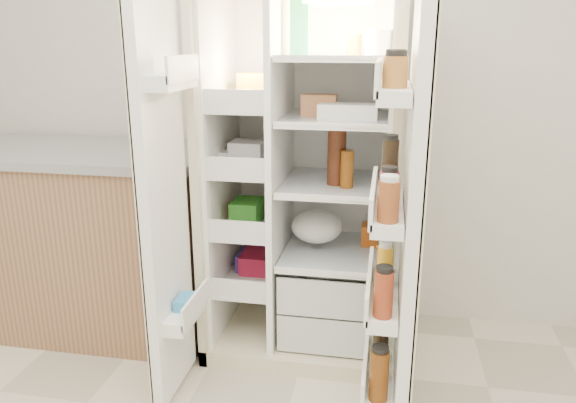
# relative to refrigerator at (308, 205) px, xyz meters

# --- Properties ---
(wall_back) EXTENTS (4.00, 0.02, 2.70)m
(wall_back) POSITION_rel_refrigerator_xyz_m (0.02, 0.35, 0.60)
(wall_back) COLOR silver
(wall_back) RESTS_ON floor
(refrigerator) EXTENTS (0.92, 0.70, 1.80)m
(refrigerator) POSITION_rel_refrigerator_xyz_m (0.00, 0.00, 0.00)
(refrigerator) COLOR beige
(refrigerator) RESTS_ON floor
(freezer_door) EXTENTS (0.15, 0.40, 1.72)m
(freezer_door) POSITION_rel_refrigerator_xyz_m (-0.52, -0.60, 0.15)
(freezer_door) COLOR white
(freezer_door) RESTS_ON floor
(fridge_door) EXTENTS (0.17, 0.58, 1.72)m
(fridge_door) POSITION_rel_refrigerator_xyz_m (0.46, -0.70, 0.13)
(fridge_door) COLOR white
(fridge_door) RESTS_ON floor
(kitchen_counter) EXTENTS (1.39, 0.74, 1.01)m
(kitchen_counter) POSITION_rel_refrigerator_xyz_m (-1.19, -0.06, -0.24)
(kitchen_counter) COLOR #966C4B
(kitchen_counter) RESTS_ON floor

